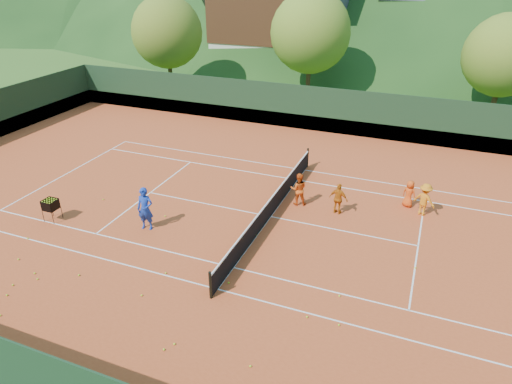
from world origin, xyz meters
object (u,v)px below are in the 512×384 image
at_px(student_d, 424,200).
at_px(tennis_net, 271,207).
at_px(student_c, 409,194).
at_px(chalet_left, 280,11).
at_px(student_b, 338,199).
at_px(chalet_mid, 448,21).
at_px(student_a, 299,189).
at_px(ball_hopper, 50,205).
at_px(coach, 145,209).

distance_m(student_d, tennis_net, 6.92).
height_order(student_c, chalet_left, chalet_left).
bearing_deg(student_b, chalet_mid, -85.19).
xyz_separation_m(student_a, ball_hopper, (-9.74, -5.45, -0.05)).
bearing_deg(ball_hopper, student_d, 23.29).
relative_size(student_b, student_c, 1.13).
xyz_separation_m(student_b, tennis_net, (-2.73, -1.43, -0.24)).
distance_m(coach, ball_hopper, 4.43).
bearing_deg(ball_hopper, coach, 12.21).
xyz_separation_m(coach, student_d, (10.97, 5.65, -0.19)).
xyz_separation_m(student_d, ball_hopper, (-15.29, -6.58, -0.02)).
height_order(chalet_left, chalet_mid, chalet_left).
xyz_separation_m(student_b, chalet_left, (-12.73, 28.57, 4.88)).
bearing_deg(coach, student_b, 20.23).
height_order(student_a, student_c, student_a).
relative_size(tennis_net, chalet_left, 0.87).
bearing_deg(ball_hopper, chalet_left, 91.80).
distance_m(coach, student_a, 7.05).
xyz_separation_m(ball_hopper, chalet_left, (-1.06, 33.85, 4.88)).
xyz_separation_m(coach, tennis_net, (4.61, 2.92, -0.46)).
relative_size(coach, ball_hopper, 1.93).
distance_m(student_b, tennis_net, 3.10).
xyz_separation_m(student_a, chalet_left, (-10.80, 28.40, 4.83)).
distance_m(tennis_net, chalet_mid, 34.81).
xyz_separation_m(student_a, student_c, (4.86, 1.71, -0.14)).
height_order(coach, student_b, coach).
bearing_deg(ball_hopper, student_c, 26.13).
height_order(student_d, tennis_net, student_d).
bearing_deg(chalet_mid, student_c, -90.64).
bearing_deg(chalet_left, student_a, -69.18).
distance_m(student_b, student_c, 3.48).
xyz_separation_m(tennis_net, ball_hopper, (-8.94, -3.85, 0.25)).
bearing_deg(ball_hopper, tennis_net, 23.31).
height_order(coach, student_c, coach).
xyz_separation_m(coach, chalet_mid, (10.61, 36.92, 4.01)).
bearing_deg(coach, chalet_mid, 63.57).
distance_m(student_a, ball_hopper, 11.16).
distance_m(coach, chalet_mid, 38.62).
relative_size(coach, student_d, 1.25).
height_order(tennis_net, chalet_left, chalet_left).
xyz_separation_m(student_d, tennis_net, (-6.36, -2.73, -0.27)).
xyz_separation_m(student_a, student_b, (1.93, -0.17, -0.05)).
bearing_deg(student_a, chalet_left, -87.78).
bearing_deg(student_c, student_b, 57.34).
distance_m(coach, student_d, 12.34).
bearing_deg(chalet_left, ball_hopper, -88.20).
xyz_separation_m(tennis_net, chalet_mid, (6.00, 34.00, 4.47)).
distance_m(student_a, student_c, 5.15).
distance_m(coach, student_b, 8.54).
bearing_deg(student_b, tennis_net, 38.18).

